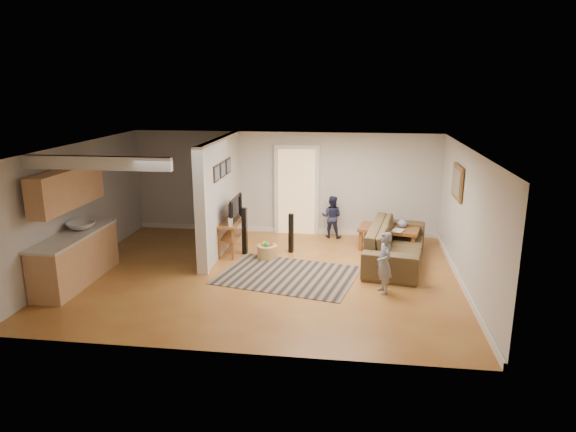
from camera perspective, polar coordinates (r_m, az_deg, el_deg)
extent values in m
plane|color=brown|center=(10.12, -2.67, -6.56)|extent=(7.50, 7.50, 0.00)
cube|color=beige|center=(12.63, -0.35, 3.67)|extent=(7.50, 0.04, 2.50)
cube|color=beige|center=(11.02, -22.32, 0.92)|extent=(0.04, 6.00, 2.50)
cube|color=beige|center=(9.80, 19.36, -0.41)|extent=(0.04, 6.00, 2.50)
cube|color=white|center=(9.50, -2.85, 7.64)|extent=(7.50, 6.00, 0.04)
cube|color=beige|center=(11.37, -7.43, 2.31)|extent=(0.15, 3.10, 2.50)
cube|color=white|center=(9.92, -9.70, 0.39)|extent=(0.22, 0.10, 2.50)
cube|color=white|center=(12.88, -0.36, -1.56)|extent=(7.50, 0.04, 0.12)
cube|color=white|center=(10.16, 18.62, -6.90)|extent=(0.04, 6.00, 0.12)
cube|color=#D8B272|center=(12.57, 0.97, 2.69)|extent=(0.90, 0.06, 2.10)
cube|color=tan|center=(10.41, -22.50, -4.45)|extent=(0.60, 2.20, 0.90)
cube|color=beige|center=(10.28, -22.75, -1.97)|extent=(0.64, 2.24, 0.05)
cube|color=tan|center=(10.09, -23.34, 2.83)|extent=(0.35, 2.00, 0.70)
imported|color=silver|center=(10.52, -21.97, -1.38)|extent=(0.54, 0.54, 0.19)
cube|color=black|center=(10.62, -7.98, 4.71)|extent=(0.03, 0.40, 0.34)
cube|color=black|center=(11.09, -7.30, 5.16)|extent=(0.03, 0.40, 0.34)
cube|color=black|center=(11.57, -6.68, 5.57)|extent=(0.03, 0.40, 0.34)
cube|color=brown|center=(10.65, 18.32, 3.59)|extent=(0.04, 0.90, 0.68)
cube|color=black|center=(10.08, -0.02, -6.59)|extent=(2.92, 2.39, 0.01)
imported|color=#423921|center=(11.07, 11.81, -4.96)|extent=(1.49, 2.87, 0.80)
cube|color=brown|center=(11.69, 11.17, -1.41)|extent=(1.43, 1.01, 0.06)
cube|color=silver|center=(11.69, 11.17, -1.39)|extent=(0.89, 0.61, 0.02)
cube|color=brown|center=(11.78, 11.09, -2.88)|extent=(1.30, 0.88, 0.03)
cube|color=brown|center=(11.57, 8.07, -2.69)|extent=(0.09, 0.09, 0.48)
cube|color=brown|center=(11.41, 13.72, -3.22)|extent=(0.09, 0.09, 0.48)
cube|color=brown|center=(12.14, 8.65, -1.88)|extent=(0.09, 0.09, 0.48)
cube|color=brown|center=(11.99, 14.04, -2.37)|extent=(0.09, 0.09, 0.48)
imported|color=#294696|center=(11.78, 12.57, -1.21)|extent=(0.26, 0.26, 0.23)
cylinder|color=#125023|center=(11.52, 10.28, -0.78)|extent=(0.07, 0.07, 0.26)
imported|color=#998C4C|center=(11.93, 9.52, -0.86)|extent=(0.23, 0.30, 0.03)
imported|color=#66594C|center=(11.47, 11.54, -1.59)|extent=(0.33, 0.38, 0.02)
cube|color=brown|center=(11.28, -6.33, -0.63)|extent=(0.45, 1.16, 0.05)
cube|color=brown|center=(11.36, -6.29, -2.17)|extent=(0.40, 1.06, 0.03)
cylinder|color=brown|center=(10.95, -7.66, -3.03)|extent=(0.05, 0.05, 0.71)
cylinder|color=brown|center=(11.87, -6.36, -1.58)|extent=(0.05, 0.05, 0.71)
cylinder|color=brown|center=(10.88, -6.20, -3.11)|extent=(0.05, 0.05, 0.71)
cylinder|color=brown|center=(11.80, -5.00, -1.64)|extent=(0.05, 0.05, 0.71)
imported|color=black|center=(11.27, -6.24, -0.51)|extent=(0.13, 0.93, 0.54)
cylinder|color=white|center=(10.82, -6.42, -0.68)|extent=(0.10, 0.10, 0.17)
cube|color=black|center=(11.19, -4.84, -1.69)|extent=(0.11, 0.11, 1.04)
cube|color=black|center=(11.27, 0.33, -1.92)|extent=(0.12, 0.12, 0.88)
cylinder|color=#A68647|center=(11.01, -2.31, -3.99)|extent=(0.43, 0.43, 0.28)
sphere|color=red|center=(10.99, -2.00, -3.25)|extent=(0.13, 0.13, 0.13)
sphere|color=yellow|center=(10.99, -2.64, -3.16)|extent=(0.13, 0.13, 0.13)
sphere|color=green|center=(10.90, -2.37, -3.20)|extent=(0.13, 0.13, 0.13)
imported|color=gray|center=(9.46, 10.48, -8.35)|extent=(0.38, 0.47, 1.12)
imported|color=#212445|center=(12.54, 4.83, -2.36)|extent=(0.55, 0.46, 1.03)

